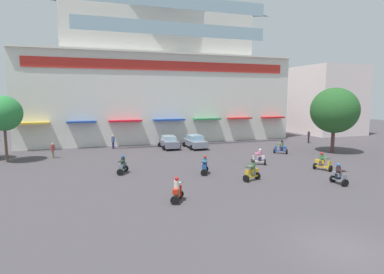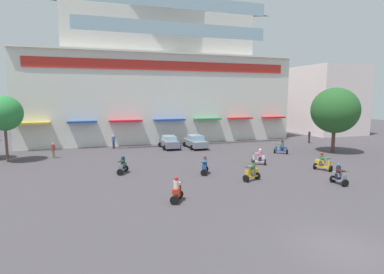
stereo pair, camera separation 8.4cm
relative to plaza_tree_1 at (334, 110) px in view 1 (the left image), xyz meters
name	(u,v)px [view 1 (the left image)]	position (x,y,z in m)	size (l,w,h in m)	color
ground_plane	(218,174)	(-15.91, -5.10, -4.65)	(128.00, 128.00, 0.00)	#484247
colonial_building	(158,73)	(-15.92, 17.44, 4.94)	(36.34, 15.22, 21.47)	silver
flank_building_right	(325,100)	(12.10, 15.46, 0.90)	(8.98, 10.33, 11.10)	white
plaza_tree_1	(334,110)	(0.00, 0.00, 0.00)	(4.97, 5.23, 7.13)	brown
plaza_tree_2	(4,113)	(-33.11, 5.32, -0.04)	(3.26, 3.50, 6.25)	brown
parked_car_0	(169,142)	(-16.65, 8.21, -3.88)	(2.24, 4.15, 1.51)	slate
parked_car_1	(195,142)	(-13.60, 7.46, -3.86)	(2.40, 4.36, 1.56)	gray
scooter_rider_0	(339,176)	(-9.00, -10.52, -4.03)	(0.55, 1.31, 1.50)	black
scooter_rider_2	(322,163)	(-7.11, -6.69, -4.00)	(1.11, 1.55, 1.54)	black
scooter_rider_3	(252,172)	(-14.32, -7.73, -3.99)	(1.50, 0.98, 1.57)	black
scooter_rider_4	(281,148)	(-5.93, 1.06, -4.04)	(1.40, 1.38, 1.49)	black
scooter_rider_6	(177,191)	(-20.81, -10.47, -4.01)	(1.09, 1.41, 1.53)	black
scooter_rider_7	(259,158)	(-11.06, -3.08, -4.03)	(1.38, 1.10, 1.49)	black
scooter_rider_8	(123,166)	(-23.16, -2.56, -4.02)	(1.07, 1.53, 1.50)	black
scooter_rider_9	(205,166)	(-16.94, -4.75, -4.02)	(1.09, 1.52, 1.50)	black
pedestrian_0	(53,150)	(-29.19, 6.08, -3.78)	(0.46, 0.46, 1.54)	#6F7553
pedestrian_1	(309,136)	(2.08, 6.59, -3.66)	(0.42, 0.42, 1.70)	black
pedestrian_2	(113,141)	(-23.00, 10.10, -3.73)	(0.57, 0.57, 1.64)	#28214E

